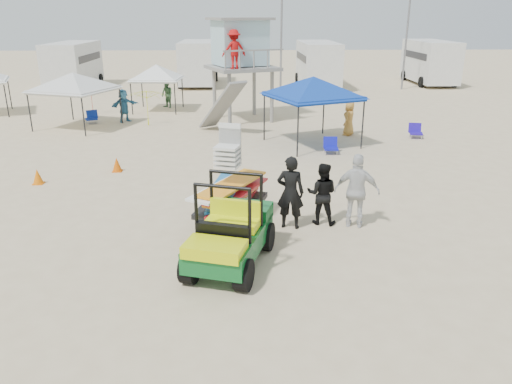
{
  "coord_description": "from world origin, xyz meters",
  "views": [
    {
      "loc": [
        0.13,
        -7.96,
        5.24
      ],
      "look_at": [
        0.5,
        3.0,
        1.3
      ],
      "focal_mm": 35.0,
      "sensor_mm": 36.0,
      "label": 1
    }
  ],
  "objects_px": {
    "surf_trailer": "(231,189)",
    "man_left": "(290,193)",
    "lifeguard_tower": "(240,47)",
    "canopy_blue": "(313,80)",
    "utility_cart": "(229,227)"
  },
  "relations": [
    {
      "from": "surf_trailer",
      "to": "man_left",
      "type": "xyz_separation_m",
      "value": [
        1.52,
        -0.3,
        0.0
      ]
    },
    {
      "from": "utility_cart",
      "to": "surf_trailer",
      "type": "relative_size",
      "value": 1.03
    },
    {
      "from": "surf_trailer",
      "to": "lifeguard_tower",
      "type": "distance_m",
      "value": 13.93
    },
    {
      "from": "lifeguard_tower",
      "to": "canopy_blue",
      "type": "xyz_separation_m",
      "value": [
        2.95,
        -5.27,
        -1.0
      ]
    },
    {
      "from": "canopy_blue",
      "to": "surf_trailer",
      "type": "bearing_deg",
      "value": -111.32
    },
    {
      "from": "man_left",
      "to": "lifeguard_tower",
      "type": "bearing_deg",
      "value": -72.95
    },
    {
      "from": "surf_trailer",
      "to": "utility_cart",
      "type": "bearing_deg",
      "value": -90.12
    },
    {
      "from": "surf_trailer",
      "to": "man_left",
      "type": "distance_m",
      "value": 1.55
    },
    {
      "from": "surf_trailer",
      "to": "lifeguard_tower",
      "type": "height_order",
      "value": "lifeguard_tower"
    },
    {
      "from": "lifeguard_tower",
      "to": "canopy_blue",
      "type": "relative_size",
      "value": 1.2
    },
    {
      "from": "lifeguard_tower",
      "to": "utility_cart",
      "type": "bearing_deg",
      "value": -91.18
    },
    {
      "from": "man_left",
      "to": "lifeguard_tower",
      "type": "xyz_separation_m",
      "value": [
        -1.19,
        13.95,
        2.72
      ]
    },
    {
      "from": "surf_trailer",
      "to": "man_left",
      "type": "bearing_deg",
      "value": -11.18
    },
    {
      "from": "utility_cart",
      "to": "canopy_blue",
      "type": "distance_m",
      "value": 11.34
    },
    {
      "from": "surf_trailer",
      "to": "canopy_blue",
      "type": "distance_m",
      "value": 9.16
    }
  ]
}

